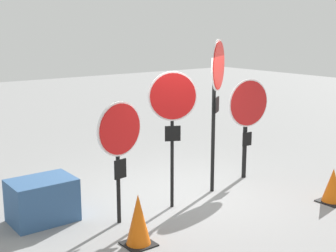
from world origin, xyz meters
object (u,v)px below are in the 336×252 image
stop_sign_0 (119,137)px  traffic_cone_0 (138,220)px  stop_sign_3 (248,111)px  traffic_cone_1 (333,186)px  storage_crate (42,200)px  stop_sign_2 (217,81)px  stop_sign_1 (173,107)px

stop_sign_0 → traffic_cone_0: stop_sign_0 is taller
stop_sign_3 → traffic_cone_0: (-3.37, -1.18, -1.00)m
traffic_cone_1 → storage_crate: storage_crate is taller
traffic_cone_0 → storage_crate: bearing=115.1°
stop_sign_2 → stop_sign_3: size_ratio=1.39×
stop_sign_0 → stop_sign_2: (2.15, 0.20, 0.69)m
stop_sign_2 → traffic_cone_1: stop_sign_2 is taller
stop_sign_0 → storage_crate: stop_sign_0 is taller
stop_sign_3 → storage_crate: size_ratio=2.04×
stop_sign_1 → stop_sign_2: bearing=35.3°
traffic_cone_1 → storage_crate: size_ratio=0.62×
stop_sign_0 → traffic_cone_0: (-0.19, -0.77, -1.01)m
traffic_cone_1 → stop_sign_0: bearing=157.2°
traffic_cone_0 → traffic_cone_1: size_ratio=1.23×
stop_sign_2 → traffic_cone_1: 2.72m
storage_crate → traffic_cone_1: bearing=-27.4°
traffic_cone_0 → stop_sign_3: bearing=19.2°
stop_sign_2 → stop_sign_1: bearing=154.1°
stop_sign_0 → storage_crate: 1.63m
stop_sign_3 → storage_crate: stop_sign_3 is taller
stop_sign_1 → traffic_cone_1: stop_sign_1 is taller
stop_sign_0 → traffic_cone_1: (3.42, -1.44, -1.08)m
stop_sign_2 → storage_crate: stop_sign_2 is taller
storage_crate → stop_sign_3: bearing=-5.8°
traffic_cone_0 → stop_sign_0: bearing=76.4°
storage_crate → traffic_cone_0: bearing=-64.9°
stop_sign_2 → storage_crate: size_ratio=2.83×
stop_sign_3 → traffic_cone_1: size_ratio=3.30×
stop_sign_3 → stop_sign_1: bearing=-162.9°
traffic_cone_1 → stop_sign_2: bearing=127.7°
stop_sign_2 → traffic_cone_0: 3.05m
stop_sign_2 → stop_sign_3: bearing=-23.3°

